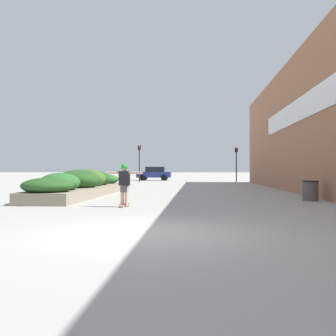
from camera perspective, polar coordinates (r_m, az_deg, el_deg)
name	(u,v)px	position (r m, az deg, el deg)	size (l,w,h in m)	color
ground_plane	(143,233)	(7.78, -3.77, -9.82)	(300.00, 300.00, 0.00)	#A3A099
building_wall_right	(307,120)	(20.57, 20.49, 6.94)	(0.67, 37.51, 7.69)	#9E6647
planter_box	(82,184)	(18.61, -13.04, -2.44)	(2.06, 10.46, 1.30)	gray
skateboard	(124,205)	(13.08, -6.67, -5.59)	(0.29, 0.67, 0.10)	maroon
skateboarder	(124,180)	(13.02, -6.67, -1.76)	(1.30, 0.34, 1.40)	tan
trash_bin	(310,191)	(16.55, 20.87, -3.24)	(0.67, 0.67, 0.83)	#514C47
car_leftmost	(297,174)	(46.84, 19.02, -0.80)	(3.83, 1.95, 1.50)	maroon
car_center_left	(154,173)	(43.76, -2.08, -0.81)	(3.97, 1.96, 1.59)	navy
traffic_light_left	(139,157)	(38.77, -4.40, 1.64)	(0.28, 0.30, 3.76)	black
traffic_light_right	(236,159)	(38.39, 10.38, 1.40)	(0.28, 0.30, 3.48)	black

